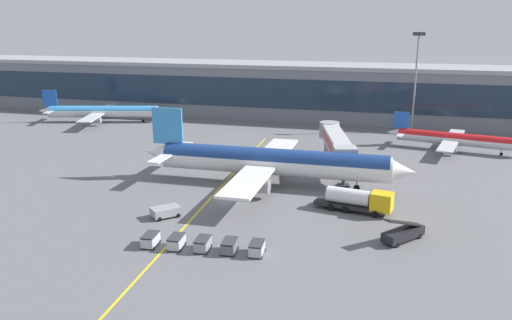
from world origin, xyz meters
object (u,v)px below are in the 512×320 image
Objects in this scene: baggage_cart_0 at (150,240)px; baggage_cart_2 at (203,244)px; belt_loader at (403,233)px; baggage_cart_1 at (176,242)px; pushback_tug at (165,211)px; baggage_cart_3 at (229,246)px; commuter_jet_far at (456,139)px; fuel_tanker at (358,200)px; baggage_cart_4 at (257,248)px; commuter_jet_near at (103,111)px; main_airliner at (271,162)px.

baggage_cart_0 is 1.00× the size of baggage_cart_2.
baggage_cart_1 is (-25.61, -9.27, -0.21)m from belt_loader.
pushback_tug is 14.38m from baggage_cart_3.
commuter_jet_far is at bearing 63.11° from baggage_cart_3.
baggage_cart_3 is at bearing -127.57° from fuel_tanker.
fuel_tanker is at bearing -111.68° from commuter_jet_far.
commuter_jet_far reaches higher than baggage_cart_3.
commuter_jet_near is (-59.92, 65.85, 2.04)m from baggage_cart_4.
baggage_cart_2 is (3.19, 0.27, 0.00)m from baggage_cart_1.
main_airliner is 4.05× the size of fuel_tanker.
main_airliner reaches higher than belt_loader.
baggage_cart_4 is at bearing 4.86° from baggage_cart_3.
belt_loader is at bearing 18.33° from baggage_cart_0.
baggage_cart_4 is (4.66, -25.72, -3.08)m from main_airliner.
baggage_cart_1 is 1.00× the size of baggage_cart_4.
main_airliner is 28.17m from baggage_cart_0.
baggage_cart_0 is at bearing -141.73° from fuel_tanker.
baggage_cart_0 is 1.00× the size of baggage_cart_3.
main_airliner is 1.60× the size of commuter_jet_far.
commuter_jet_near is (-69.90, 49.00, 1.08)m from fuel_tanker.
pushback_tug is 0.16× the size of commuter_jet_far.
baggage_cart_4 is at bearing 4.86° from baggage_cart_2.
baggage_cart_3 is at bearing -86.77° from main_airliner.
baggage_cart_4 is (-9.98, -16.84, -0.96)m from fuel_tanker.
main_airliner is 26.32m from baggage_cart_4.
baggage_cart_2 is 66.75m from commuter_jet_far.
baggage_cart_1 is at bearing -137.90° from fuel_tanker.
baggage_cart_2 is 1.00× the size of baggage_cart_4.
baggage_cart_1 is at bearing -52.93° from commuter_jet_near.
baggage_cart_3 reaches higher than pushback_tug.
baggage_cart_1 is at bearing -121.45° from commuter_jet_far.
main_airliner is at bearing -35.98° from commuter_jet_near.
baggage_cart_0 reaches higher than pushback_tug.
belt_loader is 30.33m from baggage_cart_0.
baggage_cart_1 is at bearing 4.86° from baggage_cart_0.
fuel_tanker is at bearing 38.27° from baggage_cart_0.
baggage_cart_0 is 70.54m from commuter_jet_far.
belt_loader reaches higher than baggage_cart_2.
baggage_cart_0 is 1.00× the size of baggage_cart_1.
commuter_jet_near reaches higher than baggage_cart_2.
commuter_jet_far reaches higher than baggage_cart_4.
baggage_cart_3 is (3.19, 0.27, 0.00)m from baggage_cart_2.
main_airliner is at bearing 93.23° from baggage_cart_3.
commuter_jet_near is (-44.87, 57.98, 1.98)m from pushback_tug.
commuter_jet_near is (-53.54, 66.39, 2.04)m from baggage_cart_2.
main_airliner reaches higher than commuter_jet_far.
commuter_jet_far is (26.21, 57.69, 1.65)m from baggage_cart_4.
commuter_jet_near is at bearing 127.73° from pushback_tug.
baggage_cart_3 is 3.20m from baggage_cart_4.
pushback_tug is 12.08m from baggage_cart_2.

